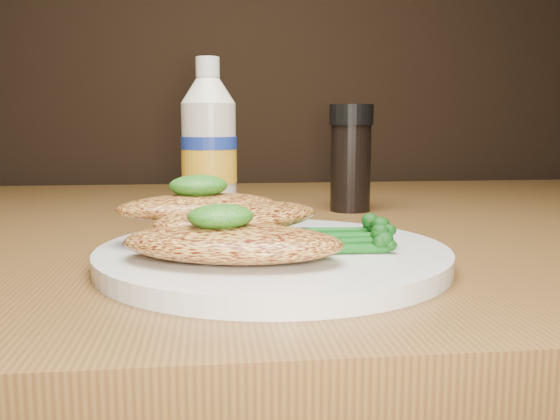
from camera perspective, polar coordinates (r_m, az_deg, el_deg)
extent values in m
cylinder|color=silver|center=(0.46, -0.66, -4.35)|extent=(0.27, 0.27, 0.01)
ellipsoid|color=gold|center=(0.41, -4.53, -3.12)|extent=(0.17, 0.12, 0.02)
ellipsoid|color=gold|center=(0.47, -3.87, -0.73)|extent=(0.16, 0.14, 0.02)
ellipsoid|color=gold|center=(0.48, -7.72, 0.34)|extent=(0.14, 0.10, 0.02)
ellipsoid|color=#08370B|center=(0.41, -5.65, -0.62)|extent=(0.05, 0.05, 0.02)
ellipsoid|color=#08370B|center=(0.49, -7.73, 2.28)|extent=(0.06, 0.05, 0.02)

